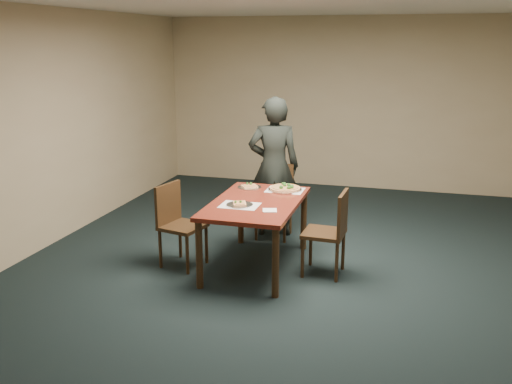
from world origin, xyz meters
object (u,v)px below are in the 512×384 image
(chair_right, at_px, (331,228))
(slice_plate_far, at_px, (249,187))
(dining_table, at_px, (256,209))
(diner, at_px, (274,167))
(pizza_pan, at_px, (285,188))
(chair_far, at_px, (275,196))
(chair_left, at_px, (177,220))
(slice_plate_near, at_px, (240,204))

(chair_right, bearing_deg, slice_plate_far, -113.43)
(dining_table, height_order, slice_plate_far, slice_plate_far)
(chair_right, bearing_deg, diner, -138.13)
(chair_right, bearing_deg, pizza_pan, -126.96)
(chair_far, distance_m, chair_left, 1.48)
(dining_table, height_order, diner, diner)
(dining_table, bearing_deg, slice_plate_far, 113.45)
(dining_table, relative_size, slice_plate_far, 5.36)
(chair_left, xyz_separation_m, pizza_pan, (1.05, 0.69, 0.26))
(chair_left, height_order, pizza_pan, chair_left)
(slice_plate_near, height_order, slice_plate_far, slice_plate_far)
(chair_left, relative_size, slice_plate_far, 3.25)
(dining_table, xyz_separation_m, slice_plate_near, (-0.12, -0.21, 0.11))
(chair_left, bearing_deg, chair_right, -70.77)
(dining_table, bearing_deg, chair_far, 93.11)
(chair_far, distance_m, slice_plate_near, 1.32)
(chair_right, xyz_separation_m, pizza_pan, (-0.62, 0.52, 0.26))
(dining_table, height_order, slice_plate_near, slice_plate_near)
(chair_far, distance_m, diner, 0.37)
(chair_far, relative_size, slice_plate_far, 3.25)
(chair_right, relative_size, slice_plate_far, 3.25)
(diner, distance_m, slice_plate_far, 0.63)
(diner, bearing_deg, pizza_pan, 100.86)
(chair_far, bearing_deg, slice_plate_far, -108.29)
(chair_left, relative_size, diner, 0.52)
(dining_table, relative_size, slice_plate_near, 5.36)
(chair_right, bearing_deg, dining_table, -86.22)
(pizza_pan, relative_size, slice_plate_near, 1.39)
(chair_right, distance_m, slice_plate_near, 0.99)
(chair_left, height_order, slice_plate_far, chair_left)
(chair_far, xyz_separation_m, chair_right, (0.87, -1.08, 0.00))
(slice_plate_near, bearing_deg, chair_left, 176.65)
(dining_table, xyz_separation_m, pizza_pan, (0.20, 0.53, 0.12))
(chair_far, bearing_deg, diner, 122.06)
(slice_plate_near, bearing_deg, diner, 88.85)
(chair_far, bearing_deg, pizza_pan, -66.51)
(pizza_pan, bearing_deg, diner, 115.42)
(slice_plate_near, bearing_deg, dining_table, 60.19)
(dining_table, distance_m, slice_plate_far, 0.59)
(slice_plate_near, relative_size, slice_plate_far, 1.00)
(chair_right, relative_size, pizza_pan, 2.35)
(chair_far, xyz_separation_m, chair_left, (-0.79, -1.25, 0.00))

